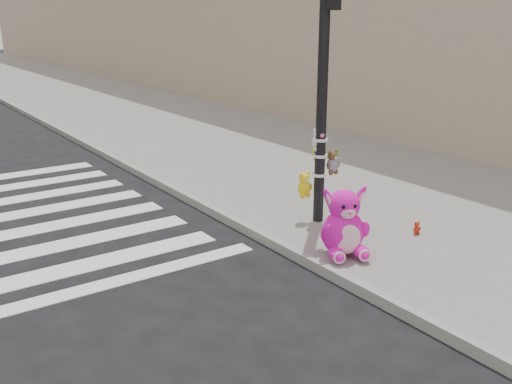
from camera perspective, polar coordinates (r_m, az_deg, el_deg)
ground at (r=6.42m, az=-1.15°, el=-13.08°), size 120.00×120.00×0.00m
sidewalk_near at (r=17.00m, az=-5.86°, el=6.33°), size 7.00×80.00×0.14m
curb_edge at (r=15.66m, az=-16.98°, el=4.74°), size 0.12×80.00×0.15m
signal_pole at (r=8.71m, az=6.49°, el=7.33°), size 0.69×0.50×4.00m
pink_bunny at (r=7.73m, az=8.78°, el=-3.48°), size 0.81×0.87×0.97m
red_teddy at (r=8.77m, az=15.78°, el=-3.47°), size 0.15×0.12×0.20m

